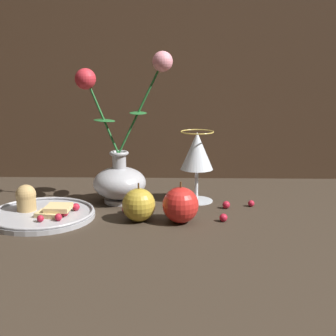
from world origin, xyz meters
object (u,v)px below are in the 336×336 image
(plate_with_pastries, at_px, (41,212))
(wine_glass, at_px, (197,154))
(apple_near_glass, at_px, (139,205))
(apple_beside_vase, at_px, (181,205))
(vase, at_px, (120,167))

(plate_with_pastries, relative_size, wine_glass, 1.33)
(apple_near_glass, bearing_deg, apple_beside_vase, -5.37)
(vase, relative_size, apple_near_glass, 4.29)
(vase, distance_m, wine_glass, 0.19)
(vase, xyz_separation_m, wine_glass, (0.18, 0.01, 0.03))
(apple_beside_vase, xyz_separation_m, apple_near_glass, (-0.09, 0.01, -0.00))
(plate_with_pastries, bearing_deg, wine_glass, 21.48)
(wine_glass, relative_size, apple_beside_vase, 1.95)
(plate_with_pastries, distance_m, apple_near_glass, 0.22)
(plate_with_pastries, xyz_separation_m, apple_near_glass, (0.21, -0.02, 0.02))
(plate_with_pastries, distance_m, wine_glass, 0.38)
(wine_glass, bearing_deg, apple_beside_vase, -103.71)
(wine_glass, bearing_deg, apple_near_glass, -130.06)
(vase, bearing_deg, wine_glass, 4.69)
(apple_beside_vase, height_order, apple_near_glass, apple_beside_vase)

